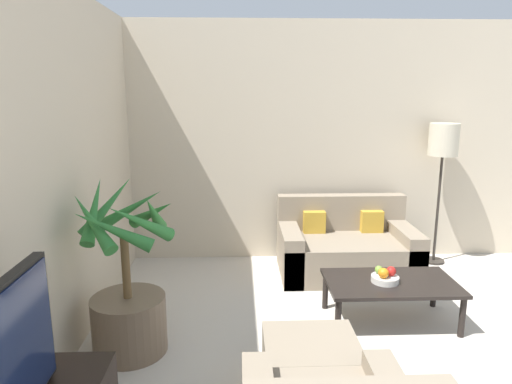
{
  "coord_description": "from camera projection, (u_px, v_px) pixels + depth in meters",
  "views": [
    {
      "loc": [
        -1.78,
        0.74,
        1.92
      ],
      "look_at": [
        -1.63,
        4.93,
        1.0
      ],
      "focal_mm": 32.0,
      "sensor_mm": 36.0,
      "label": 1
    }
  ],
  "objects": [
    {
      "name": "apple_red",
      "position": [
        391.0,
        271.0,
        3.8
      ],
      "size": [
        0.08,
        0.08,
        0.08
      ],
      "color": "red",
      "rests_on": "fruit_bowl"
    },
    {
      "name": "wall_back",
      "position": [
        394.0,
        143.0,
        5.25
      ],
      "size": [
        7.64,
        0.06,
        2.7
      ],
      "color": "beige",
      "rests_on": "ground_plane"
    },
    {
      "name": "coffee_table",
      "position": [
        391.0,
        286.0,
        3.84
      ],
      "size": [
        1.09,
        0.62,
        0.37
      ],
      "color": "black",
      "rests_on": "ground_plane"
    },
    {
      "name": "ottoman",
      "position": [
        311.0,
        365.0,
        2.97
      ],
      "size": [
        0.61,
        0.55,
        0.35
      ],
      "color": "gray",
      "rests_on": "ground_plane"
    },
    {
      "name": "floor_lamp",
      "position": [
        443.0,
        146.0,
        5.0
      ],
      "size": [
        0.32,
        0.32,
        1.59
      ],
      "color": "#2D2823",
      "rests_on": "ground_plane"
    },
    {
      "name": "fruit_bowl",
      "position": [
        385.0,
        279.0,
        3.8
      ],
      "size": [
        0.23,
        0.23,
        0.05
      ],
      "color": "beige",
      "rests_on": "coffee_table"
    },
    {
      "name": "apple_green",
      "position": [
        379.0,
        270.0,
        3.85
      ],
      "size": [
        0.07,
        0.07,
        0.07
      ],
      "color": "olive",
      "rests_on": "fruit_bowl"
    },
    {
      "name": "orange_fruit",
      "position": [
        384.0,
        273.0,
        3.75
      ],
      "size": [
        0.09,
        0.09,
        0.09
      ],
      "color": "orange",
      "rests_on": "fruit_bowl"
    },
    {
      "name": "potted_palm",
      "position": [
        128.0,
        298.0,
        3.37
      ],
      "size": [
        0.78,
        0.78,
        1.33
      ],
      "color": "brown",
      "rests_on": "ground_plane"
    },
    {
      "name": "sofa_loveseat",
      "position": [
        346.0,
        249.0,
        4.92
      ],
      "size": [
        1.43,
        0.86,
        0.8
      ],
      "color": "gray",
      "rests_on": "ground_plane"
    }
  ]
}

